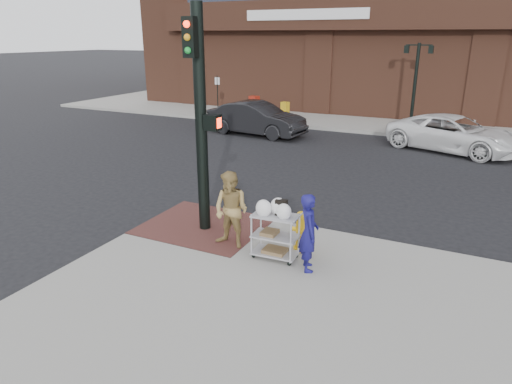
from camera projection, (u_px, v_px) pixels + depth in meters
The scene contains 14 objects.
ground at pixel (205, 251), 10.01m from camera, with size 220.00×220.00×0.00m, color black.
brick_curb_ramp at pixel (204, 225), 10.97m from camera, with size 2.80×2.40×0.01m, color #4F2925.
lamp_post at pixel (416, 76), 21.92m from camera, with size 1.32×0.22×4.00m.
parking_sign at pixel (218, 95), 25.87m from camera, with size 0.05×0.05×2.20m, color black.
traffic_signal_pole at pixel (201, 116), 9.94m from camera, with size 0.61×0.51×5.00m.
woman_blue at pixel (309, 232), 8.70m from camera, with size 0.57×0.37×1.55m, color navy.
pedestrian_tan at pixel (231, 210), 9.66m from camera, with size 0.81×0.63×1.67m, color #A2854C.
sedan_dark at pixel (256, 119), 21.44m from camera, with size 1.64×4.71×1.55m, color black.
minivan_white at pixel (454, 134), 18.41m from camera, with size 2.38×5.17×1.44m, color white.
utility_cart at pixel (275, 232), 9.21m from camera, with size 0.94×0.56×1.27m.
fire_hydrant at pixel (301, 231), 9.56m from camera, with size 0.42×0.29×0.89m.
newsbox_red at pixel (254, 106), 25.65m from camera, with size 0.47×0.43×1.12m, color maroon.
newsbox_yellow at pixel (285, 110), 24.99m from camera, with size 0.37×0.34×0.89m, color gold.
newsbox_blue at pixel (251, 109), 25.19m from camera, with size 0.41×0.37×0.97m, color blue.
Camera 1 is at (4.96, -7.64, 4.49)m, focal length 32.00 mm.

